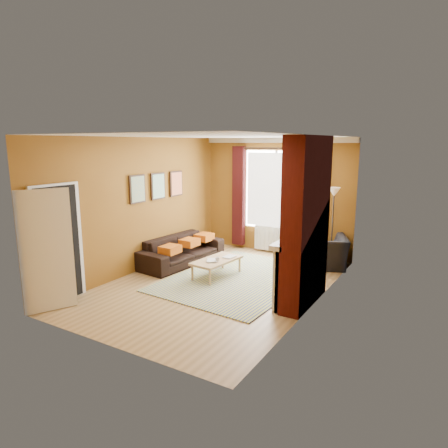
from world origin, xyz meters
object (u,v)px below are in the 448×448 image
at_px(floor_lamp, 334,205).
at_px(wicker_stool, 286,251).
at_px(armchair, 320,252).
at_px(coffee_table, 217,261).
at_px(sofa, 182,250).

bearing_deg(floor_lamp, wicker_stool, 179.27).
xyz_separation_m(armchair, floor_lamp, (0.19, 0.14, 1.03)).
xyz_separation_m(armchair, coffee_table, (-1.61, -1.70, -0.02)).
distance_m(sofa, floor_lamp, 3.48).
height_order(armchair, floor_lamp, floor_lamp).
xyz_separation_m(sofa, floor_lamp, (2.97, 1.46, 1.08)).
xyz_separation_m(wicker_stool, floor_lamp, (1.06, -0.01, 1.17)).
distance_m(wicker_stool, floor_lamp, 1.58).
relative_size(sofa, coffee_table, 1.82).
relative_size(coffee_table, floor_lamp, 0.66).
height_order(armchair, wicker_stool, armchair).
height_order(armchair, coffee_table, armchair).
relative_size(armchair, wicker_stool, 2.53).
distance_m(sofa, armchair, 3.07).
bearing_deg(coffee_table, sofa, 167.92).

